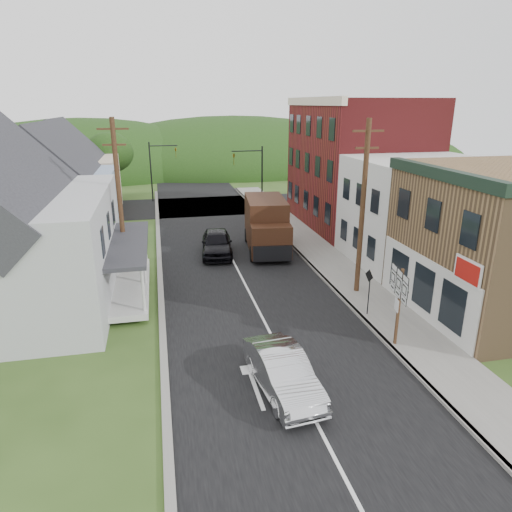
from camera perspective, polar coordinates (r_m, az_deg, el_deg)
ground at (r=20.38m, az=1.84°, el=-9.73°), size 120.00×120.00×0.00m
road at (r=29.38m, az=-2.87°, el=-0.65°), size 9.00×90.00×0.02m
cross_road at (r=45.65m, az=-6.42°, el=6.23°), size 60.00×9.00×0.02m
sidewalk_right at (r=29.04m, az=9.35°, el=-0.96°), size 2.80×55.00×0.15m
curb_right at (r=28.59m, az=6.83°, el=-1.16°), size 0.20×55.00×0.15m
curb_left at (r=27.15m, az=-11.90°, el=-2.56°), size 0.30×55.00×0.12m
storefront_tan at (r=24.25m, az=28.83°, el=1.50°), size 8.00×8.00×7.00m
storefront_white at (r=30.14m, az=19.67°, el=5.20°), size 8.00×7.00×6.50m
storefront_red at (r=38.11m, az=12.49°, el=11.11°), size 8.00×12.00×10.00m
house_blue at (r=35.52m, az=-22.90°, el=7.44°), size 7.14×8.16×7.28m
house_cream at (r=44.37m, az=-21.59°, el=9.56°), size 7.14×8.16×7.28m
utility_pole_right at (r=23.71m, az=13.18°, el=5.90°), size 1.60×0.26×9.00m
utility_pole_left at (r=25.96m, az=-16.68°, el=6.68°), size 1.60×0.26×9.00m
traffic_signal_right at (r=42.23m, az=-0.18°, el=10.53°), size 2.87×0.20×6.00m
traffic_signal_left at (r=48.26m, az=-12.22°, el=11.13°), size 2.87×0.20×6.00m
tree_left_d at (r=49.83m, az=-17.85°, el=12.20°), size 4.80×4.80×6.94m
forested_ridge at (r=73.17m, az=-8.80°, el=10.76°), size 90.00×30.00×16.00m
silver_sedan at (r=16.43m, az=3.36°, el=-14.32°), size 2.07×4.67×1.49m
dark_sedan at (r=30.44m, az=-4.93°, el=1.63°), size 2.48×5.06×1.66m
delivery_van at (r=31.00m, az=1.33°, el=3.85°), size 3.26×6.57×3.53m
route_sign_cluster at (r=19.27m, az=17.40°, el=-4.80°), size 0.40×1.88×3.31m
warning_sign at (r=21.91m, az=13.95°, el=-3.62°), size 0.14×0.62×2.25m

